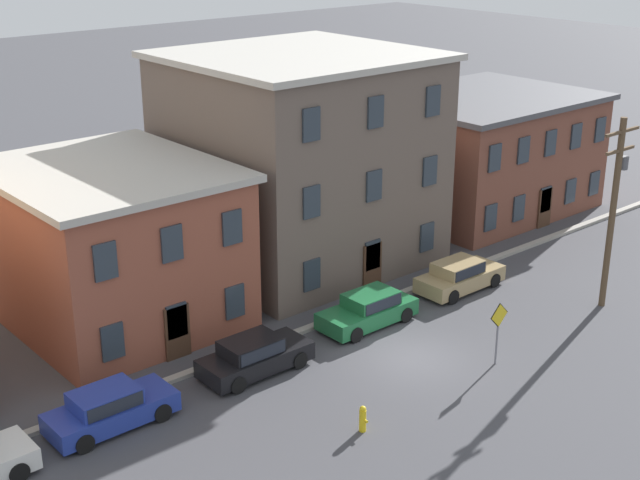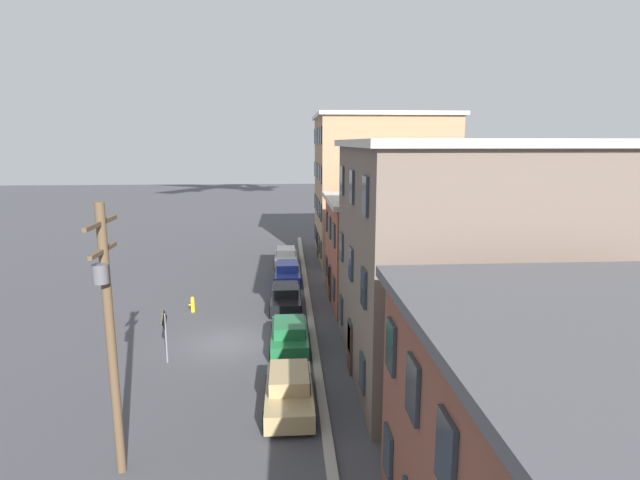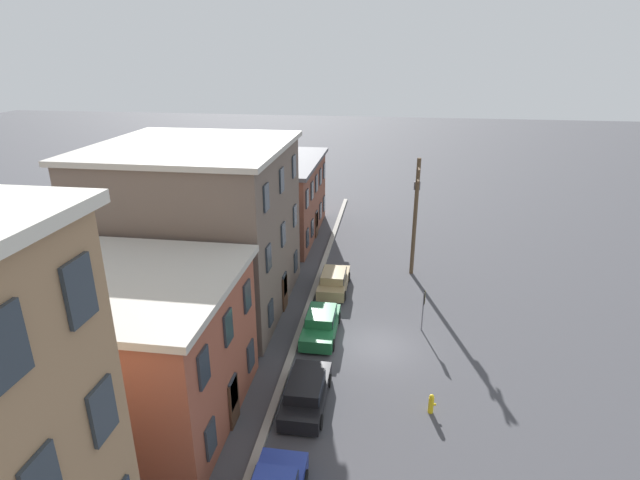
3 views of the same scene
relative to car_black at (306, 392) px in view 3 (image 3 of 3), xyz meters
name	(u,v)px [view 3 (image 3 of 3)]	position (x,y,z in m)	size (l,w,h in m)	color
ground_plane	(377,346)	(5.41, -3.06, -0.75)	(200.00, 200.00, 0.00)	#424247
kerb_strip	(297,338)	(5.41, 1.44, -0.67)	(56.00, 0.36, 0.16)	#9E998E
apartment_midblock	(120,348)	(-1.55, 7.81, 2.61)	(8.75, 10.27, 6.69)	brown
apartment_far	(199,227)	(8.92, 8.14, 4.39)	(11.40, 10.91, 10.26)	#66564C
apartment_annex	(264,197)	(22.03, 7.53, 2.59)	(12.19, 9.71, 6.65)	brown
car_black	(306,392)	(0.00, 0.00, 0.00)	(4.40, 1.92, 1.43)	black
car_green	(321,323)	(6.15, 0.20, 0.00)	(4.40, 1.92, 1.43)	#1E6638
car_tan	(334,280)	(11.84, 0.15, 0.00)	(4.40, 1.92, 1.43)	tan
caution_sign	(424,303)	(7.48, -5.55, 0.99)	(1.01, 0.08, 2.60)	slate
utility_pole	(416,211)	(15.43, -5.13, 4.03)	(2.40, 0.44, 8.49)	brown
fire_hydrant	(431,403)	(0.35, -5.64, -0.27)	(0.24, 0.34, 0.96)	yellow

